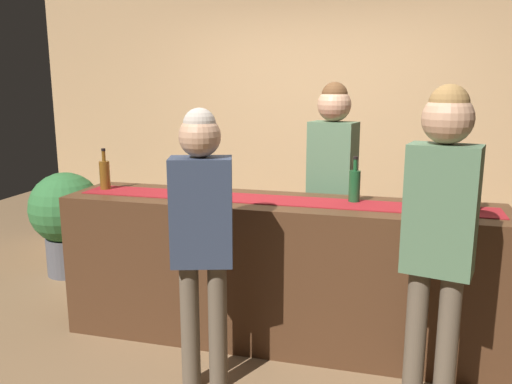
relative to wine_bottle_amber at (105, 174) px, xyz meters
name	(u,v)px	position (x,y,z in m)	size (l,w,h in m)	color
ground_plane	(277,338)	(1.29, -0.02, -1.11)	(10.00, 10.00, 0.00)	brown
back_wall	(321,114)	(1.29, 1.88, 0.34)	(6.00, 0.12, 2.90)	tan
bar_counter	(277,271)	(1.29, -0.02, -0.61)	(2.93, 0.60, 1.00)	#472B19
counter_runner_cloth	(278,200)	(1.29, -0.02, -0.11)	(2.78, 0.28, 0.01)	maroon
wine_bottle_amber	(105,174)	(0.00, 0.00, 0.00)	(0.07, 0.07, 0.30)	brown
wine_bottle_clear	(475,192)	(2.51, 0.03, 0.00)	(0.07, 0.07, 0.30)	#B2C6C1
wine_bottle_green	(355,185)	(1.79, 0.06, 0.00)	(0.07, 0.07, 0.30)	#194723
wine_glass_near_customer	(180,178)	(0.57, 0.05, -0.01)	(0.07, 0.07, 0.14)	silver
wine_glass_mid_counter	(449,194)	(2.36, -0.03, -0.01)	(0.07, 0.07, 0.14)	silver
wine_glass_far_end	(209,179)	(0.79, 0.05, -0.01)	(0.07, 0.07, 0.14)	silver
bartender	(332,172)	(1.58, 0.56, -0.01)	(0.38, 0.28, 1.77)	#26262B
customer_sipping	(440,219)	(2.27, -0.66, -0.01)	(0.38, 0.27, 1.76)	brown
customer_browsing	(202,223)	(1.01, -0.70, -0.11)	(0.38, 0.29, 1.64)	brown
potted_plant_tall	(66,216)	(-0.87, 0.73, -0.56)	(0.65, 0.65, 0.96)	#4C4C51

